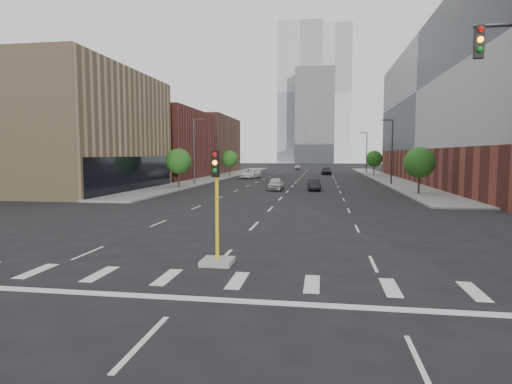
% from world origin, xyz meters
% --- Properties ---
extents(sidewalk_left_far, '(5.00, 92.00, 0.15)m').
position_xyz_m(sidewalk_left_far, '(-15.00, 74.00, 0.07)').
color(sidewalk_left_far, gray).
rests_on(sidewalk_left_far, ground).
extents(sidewalk_right_far, '(5.00, 92.00, 0.15)m').
position_xyz_m(sidewalk_right_far, '(15.00, 74.00, 0.07)').
color(sidewalk_right_far, gray).
rests_on(sidewalk_right_far, ground).
extents(building_left_mid, '(20.00, 24.00, 14.00)m').
position_xyz_m(building_left_mid, '(-27.50, 40.00, 7.00)').
color(building_left_mid, tan).
rests_on(building_left_mid, ground).
extents(building_left_far_a, '(20.00, 22.00, 12.00)m').
position_xyz_m(building_left_far_a, '(-27.50, 66.00, 6.00)').
color(building_left_far_a, brown).
rests_on(building_left_far_a, ground).
extents(building_left_far_b, '(20.00, 24.00, 13.00)m').
position_xyz_m(building_left_far_b, '(-27.50, 92.00, 6.50)').
color(building_left_far_b, brown).
rests_on(building_left_far_b, ground).
extents(building_right_main, '(24.00, 70.00, 22.00)m').
position_xyz_m(building_right_main, '(29.50, 60.00, 11.00)').
color(building_right_main, brown).
rests_on(building_right_main, ground).
extents(tower_left, '(22.00, 22.00, 70.00)m').
position_xyz_m(tower_left, '(-8.00, 220.00, 35.00)').
color(tower_left, '#B2B7BC').
rests_on(tower_left, ground).
extents(tower_right, '(20.00, 20.00, 80.00)m').
position_xyz_m(tower_right, '(10.00, 260.00, 40.00)').
color(tower_right, '#B2B7BC').
rests_on(tower_right, ground).
extents(tower_mid, '(18.00, 18.00, 44.00)m').
position_xyz_m(tower_mid, '(0.00, 200.00, 22.00)').
color(tower_mid, slate).
rests_on(tower_mid, ground).
extents(median_traffic_signal, '(1.20, 1.20, 4.40)m').
position_xyz_m(median_traffic_signal, '(0.00, 8.97, 0.97)').
color(median_traffic_signal, '#999993').
rests_on(median_traffic_signal, ground).
extents(streetlight_right_a, '(1.60, 0.22, 9.07)m').
position_xyz_m(streetlight_right_a, '(13.41, 55.00, 5.01)').
color(streetlight_right_a, '#2D2D30').
rests_on(streetlight_right_a, ground).
extents(streetlight_right_b, '(1.60, 0.22, 9.07)m').
position_xyz_m(streetlight_right_b, '(13.41, 90.00, 5.01)').
color(streetlight_right_b, '#2D2D30').
rests_on(streetlight_right_b, ground).
extents(streetlight_left, '(1.60, 0.22, 9.07)m').
position_xyz_m(streetlight_left, '(-13.41, 50.00, 5.01)').
color(streetlight_left, '#2D2D30').
rests_on(streetlight_left, ground).
extents(tree_left_near, '(3.20, 3.20, 4.85)m').
position_xyz_m(tree_left_near, '(-14.00, 45.00, 3.39)').
color(tree_left_near, '#382619').
rests_on(tree_left_near, ground).
extents(tree_left_far, '(3.20, 3.20, 4.85)m').
position_xyz_m(tree_left_far, '(-14.00, 75.00, 3.39)').
color(tree_left_far, '#382619').
rests_on(tree_left_far, ground).
extents(tree_right_near, '(3.20, 3.20, 4.85)m').
position_xyz_m(tree_right_near, '(14.00, 40.00, 3.39)').
color(tree_right_near, '#382619').
rests_on(tree_right_near, ground).
extents(tree_right_far, '(3.20, 3.20, 4.85)m').
position_xyz_m(tree_right_far, '(14.00, 80.00, 3.39)').
color(tree_right_far, '#382619').
rests_on(tree_right_far, ground).
extents(car_near_left, '(1.78, 4.39, 1.49)m').
position_xyz_m(car_near_left, '(-1.50, 43.63, 0.75)').
color(car_near_left, '#B0B0B5').
rests_on(car_near_left, ground).
extents(car_mid_right, '(1.74, 4.17, 1.34)m').
position_xyz_m(car_mid_right, '(3.00, 44.06, 0.67)').
color(car_mid_right, '#222227').
rests_on(car_mid_right, ground).
extents(car_far_left, '(3.62, 6.48, 1.71)m').
position_xyz_m(car_far_left, '(-8.90, 68.47, 0.86)').
color(car_far_left, white).
rests_on(car_far_left, ground).
extents(car_deep_right, '(2.19, 5.26, 1.52)m').
position_xyz_m(car_deep_right, '(4.78, 84.36, 0.76)').
color(car_deep_right, black).
rests_on(car_deep_right, ground).
extents(car_distant, '(1.84, 4.07, 1.36)m').
position_xyz_m(car_distant, '(-2.89, 111.56, 0.68)').
color(car_distant, silver).
rests_on(car_distant, ground).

